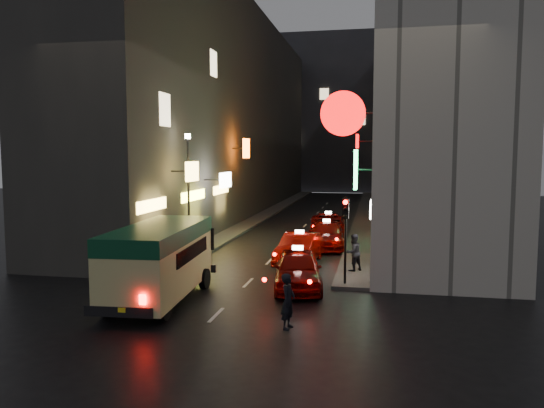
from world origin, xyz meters
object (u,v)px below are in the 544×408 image
Objects in this scene: taxi_near at (298,266)px; lamp_post at (188,186)px; pedestrian_crossing at (288,298)px; minibus at (160,254)px; traffic_light at (345,221)px.

lamp_post reaches higher than taxi_near.
lamp_post is at bearing 45.65° from pedestrian_crossing.
taxi_near is at bearing 31.12° from minibus.
taxi_near is at bearing -165.54° from traffic_light.
lamp_post is at bearing 102.52° from minibus.
lamp_post reaches higher than minibus.
pedestrian_crossing is (5.05, -2.09, -0.78)m from minibus.
pedestrian_crossing is at bearing -22.51° from minibus.
minibus reaches higher than pedestrian_crossing.
taxi_near is 1.72× the size of traffic_light.
taxi_near is 8.57m from lamp_post.
taxi_near is 2.60m from traffic_light.
pedestrian_crossing is (0.42, -4.89, 0.07)m from taxi_near.
minibus is 1.89× the size of traffic_light.
lamp_post is (-6.78, 9.89, 2.75)m from pedestrian_crossing.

